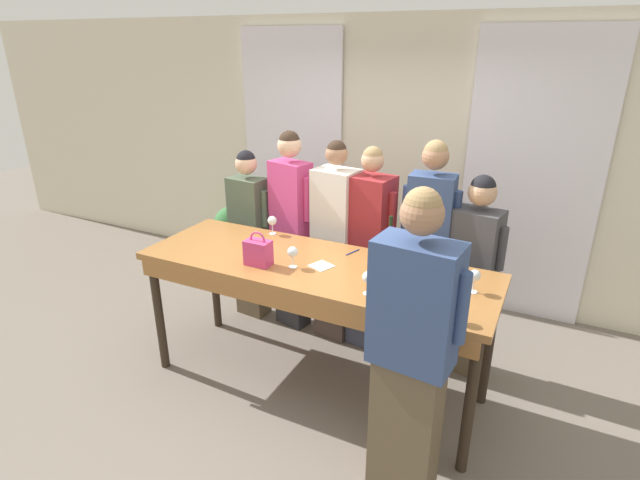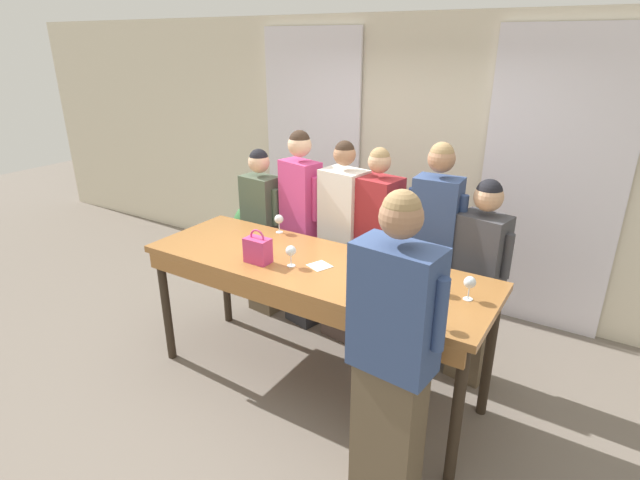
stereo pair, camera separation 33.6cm
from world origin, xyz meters
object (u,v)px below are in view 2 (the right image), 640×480
wine_glass_center_mid (470,283)px  host_pouring (392,355)px  wine_glass_center_right (435,276)px  handbag (258,250)px  wine_glass_back_left (440,310)px  wine_glass_front_right (402,270)px  guest_olive_jacket (262,230)px  wine_glass_back_right (279,220)px  guest_beige_cap (478,281)px  guest_pink_top (301,227)px  wine_bottle (391,245)px  wine_glass_front_left (381,255)px  wine_glass_back_mid (291,251)px  guest_cream_sweater (343,243)px  wine_glass_center_left (360,280)px  potted_plant (250,230)px  tasting_bar (312,277)px  guest_striped_shirt (375,252)px  guest_navy_coat (433,256)px  wine_glass_front_mid (389,267)px

wine_glass_center_mid → host_pouring: 0.75m
wine_glass_center_mid → wine_glass_center_right: same height
wine_glass_center_mid → handbag: bearing=-170.2°
wine_glass_center_mid → wine_glass_back_left: (-0.04, -0.42, 0.00)m
wine_glass_front_right → guest_olive_jacket: 1.91m
wine_glass_back_right → guest_beige_cap: (1.58, 0.36, -0.30)m
host_pouring → wine_glass_front_right: bearing=110.1°
guest_pink_top → wine_bottle: bearing=-20.5°
wine_glass_back_right → host_pouring: (1.50, -1.01, -0.19)m
wine_glass_front_left → guest_beige_cap: bearing=47.2°
wine_glass_back_mid → guest_cream_sweater: (-0.06, 0.86, -0.24)m
wine_bottle → guest_cream_sweater: bearing=147.3°
handbag → wine_glass_center_left: bearing=-4.7°
wine_glass_back_right → potted_plant: size_ratio=0.21×
wine_glass_center_mid → wine_glass_back_right: (-1.69, 0.32, 0.00)m
tasting_bar → wine_glass_back_right: bearing=145.7°
tasting_bar → wine_glass_back_right: (-0.58, 0.40, 0.21)m
guest_beige_cap → guest_striped_shirt: bearing=180.0°
wine_glass_front_left → wine_glass_back_right: (-1.04, 0.22, 0.00)m
wine_glass_front_right → host_pouring: 0.72m
wine_glass_center_mid → wine_glass_center_right: bearing=-174.2°
wine_glass_center_right → guest_cream_sweater: size_ratio=0.09×
wine_glass_front_right → wine_glass_back_mid: bearing=-170.1°
wine_glass_back_mid → host_pouring: host_pouring is taller
wine_glass_back_right → guest_striped_shirt: guest_striped_shirt is taller
wine_glass_front_right → guest_striped_shirt: bearing=126.6°
host_pouring → potted_plant: size_ratio=2.57×
wine_glass_center_left → guest_navy_coat: size_ratio=0.08×
wine_glass_front_left → guest_cream_sweater: 0.89m
wine_glass_center_left → potted_plant: (-2.44, 1.83, -0.74)m
wine_glass_center_mid → tasting_bar: bearing=-175.9°
wine_glass_back_mid → host_pouring: bearing=-26.7°
wine_glass_center_mid → guest_cream_sweater: (-1.28, 0.68, -0.24)m
guest_beige_cap → wine_glass_back_mid: bearing=-142.4°
wine_glass_front_right → guest_cream_sweater: bearing=139.7°
wine_glass_back_mid → guest_navy_coat: size_ratio=0.08×
tasting_bar → handbag: (-0.35, -0.17, 0.20)m
tasting_bar → guest_striped_shirt: (0.15, 0.75, -0.04)m
wine_glass_center_left → wine_glass_back_left: (0.55, -0.10, 0.00)m
guest_cream_sweater → guest_beige_cap: (1.17, -0.00, -0.06)m
wine_glass_front_right → wine_glass_front_left: bearing=148.2°
wine_glass_center_left → wine_bottle: bearing=96.1°
wine_glass_center_right → guest_navy_coat: (-0.26, 0.70, -0.18)m
guest_cream_sweater → handbag: bearing=-101.2°
tasting_bar → wine_glass_front_right: bearing=3.0°
guest_striped_shirt → wine_bottle: bearing=-52.5°
wine_glass_front_mid → wine_glass_center_left: same height
wine_glass_center_left → guest_beige_cap: 1.15m
guest_pink_top → wine_glass_center_right: bearing=-24.9°
tasting_bar → guest_olive_jacket: (-1.06, 0.75, -0.09)m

